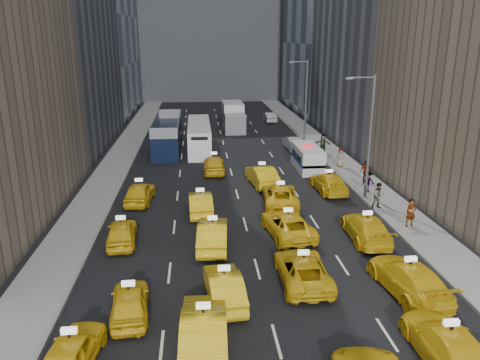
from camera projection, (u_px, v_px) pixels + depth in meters
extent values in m
plane|color=black|center=(263.00, 289.00, 22.26)|extent=(160.00, 160.00, 0.00)
cube|color=gray|center=(119.00, 160.00, 45.08)|extent=(3.00, 90.00, 0.15)
cube|color=gray|center=(332.00, 155.00, 46.95)|extent=(3.00, 90.00, 0.15)
cube|color=slate|center=(134.00, 159.00, 45.21)|extent=(0.15, 90.00, 0.18)
cube|color=slate|center=(317.00, 155.00, 46.81)|extent=(0.15, 90.00, 0.18)
cylinder|color=#595B60|center=(370.00, 139.00, 33.17)|extent=(0.20, 0.20, 9.00)
cylinder|color=#595B60|center=(362.00, 78.00, 31.82)|extent=(1.80, 0.12, 0.12)
cube|color=slate|center=(349.00, 78.00, 31.75)|extent=(0.50, 0.22, 0.12)
cylinder|color=#595B60|center=(306.00, 101.00, 52.19)|extent=(0.20, 0.20, 9.00)
cylinder|color=#595B60|center=(299.00, 62.00, 50.84)|extent=(1.80, 0.12, 0.12)
cube|color=slate|center=(291.00, 62.00, 50.77)|extent=(0.50, 0.22, 0.12)
imported|color=gold|center=(72.00, 352.00, 16.74)|extent=(2.08, 4.15, 1.36)
imported|color=gold|center=(204.00, 329.00, 17.82)|extent=(1.87, 4.99, 1.63)
imported|color=gold|center=(448.00, 345.00, 17.04)|extent=(2.19, 5.11, 1.47)
imported|color=gold|center=(130.00, 302.00, 19.94)|extent=(1.91, 4.02, 1.33)
imported|color=gold|center=(224.00, 287.00, 21.06)|extent=(1.87, 4.42, 1.42)
imported|color=gold|center=(303.00, 269.00, 22.67)|extent=(2.32, 4.95, 1.37)
imported|color=gold|center=(409.00, 278.00, 21.72)|extent=(2.70, 5.42, 1.51)
imported|color=gold|center=(122.00, 232.00, 26.93)|extent=(1.94, 4.15, 1.37)
imported|color=gold|center=(213.00, 234.00, 26.49)|extent=(1.96, 4.79, 1.54)
imported|color=gold|center=(288.00, 224.00, 28.02)|extent=(2.96, 5.34, 1.41)
imported|color=gold|center=(366.00, 228.00, 27.43)|extent=(2.27, 5.12, 1.46)
imported|color=gold|center=(140.00, 193.00, 33.58)|extent=(2.10, 4.48, 1.48)
imported|color=gold|center=(200.00, 203.00, 31.52)|extent=(1.70, 4.45, 1.45)
imported|color=gold|center=(280.00, 195.00, 33.13)|extent=(2.81, 5.29, 1.41)
imported|color=gold|center=(329.00, 183.00, 35.95)|extent=(2.22, 5.00, 1.42)
imported|color=gold|center=(214.00, 164.00, 40.90)|extent=(1.85, 4.54, 1.54)
imported|color=gold|center=(262.00, 175.00, 37.48)|extent=(2.34, 5.04, 1.60)
cube|color=silver|center=(307.00, 158.00, 41.88)|extent=(2.21, 5.30, 2.09)
cylinder|color=black|center=(302.00, 170.00, 40.37)|extent=(0.28, 0.84, 0.84)
cylinder|color=black|center=(321.00, 170.00, 40.52)|extent=(0.28, 0.84, 0.84)
cylinder|color=black|center=(294.00, 160.00, 43.62)|extent=(0.28, 0.84, 0.84)
cylinder|color=black|center=(312.00, 160.00, 43.77)|extent=(0.28, 0.84, 0.84)
cube|color=navy|center=(307.00, 159.00, 41.93)|extent=(2.25, 5.31, 0.24)
cube|color=red|center=(308.00, 146.00, 41.55)|extent=(0.96, 0.37, 0.15)
cube|color=black|center=(168.00, 134.00, 49.01)|extent=(3.39, 11.62, 3.33)
cylinder|color=black|center=(153.00, 156.00, 44.65)|extent=(0.28, 1.10, 1.10)
cylinder|color=black|center=(177.00, 155.00, 44.85)|extent=(0.28, 1.10, 1.10)
cylinder|color=black|center=(160.00, 135.00, 53.84)|extent=(0.28, 1.10, 1.10)
cylinder|color=black|center=(180.00, 135.00, 54.04)|extent=(0.28, 1.10, 1.10)
cube|color=white|center=(199.00, 136.00, 49.16)|extent=(3.65, 11.12, 2.82)
cylinder|color=black|center=(190.00, 155.00, 44.99)|extent=(0.28, 1.10, 1.10)
cylinder|color=black|center=(210.00, 154.00, 45.17)|extent=(0.28, 1.10, 1.10)
cylinder|color=black|center=(190.00, 136.00, 53.66)|extent=(0.28, 1.10, 1.10)
cylinder|color=black|center=(208.00, 135.00, 53.84)|extent=(0.28, 1.10, 1.10)
cube|color=silver|center=(233.00, 117.00, 59.39)|extent=(3.16, 7.55, 3.36)
cylinder|color=black|center=(226.00, 130.00, 56.99)|extent=(0.28, 1.10, 1.10)
cylinder|color=black|center=(244.00, 129.00, 57.19)|extent=(0.28, 1.10, 1.10)
cylinder|color=black|center=(223.00, 122.00, 62.27)|extent=(0.28, 1.10, 1.10)
cylinder|color=black|center=(240.00, 121.00, 62.47)|extent=(0.28, 1.10, 1.10)
imported|color=#999AA0|center=(293.00, 143.00, 49.35)|extent=(1.77, 4.28, 1.38)
imported|color=black|center=(170.00, 124.00, 59.76)|extent=(3.10, 5.78, 1.54)
imported|color=slate|center=(232.00, 115.00, 66.90)|extent=(2.46, 4.83, 1.34)
imported|color=black|center=(200.00, 118.00, 64.08)|extent=(2.24, 4.37, 1.42)
imported|color=#95979C|center=(269.00, 117.00, 65.04)|extent=(1.63, 4.20, 1.36)
imported|color=gray|center=(411.00, 213.00, 28.90)|extent=(0.70, 0.50, 1.81)
imported|color=gray|center=(379.00, 196.00, 31.93)|extent=(0.93, 0.58, 1.82)
imported|color=gray|center=(368.00, 182.00, 35.32)|extent=(1.09, 0.59, 1.61)
imported|color=gray|center=(366.00, 171.00, 37.74)|extent=(1.14, 0.70, 1.81)
imported|color=gray|center=(340.00, 157.00, 42.25)|extent=(0.86, 0.53, 1.68)
imported|color=gray|center=(323.00, 144.00, 47.02)|extent=(1.84, 1.19, 1.93)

